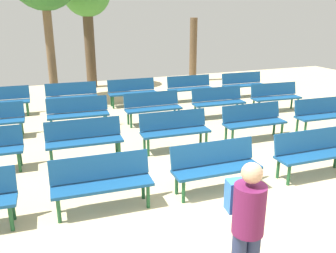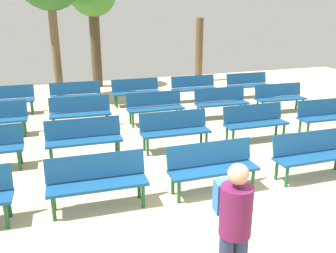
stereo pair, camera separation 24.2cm
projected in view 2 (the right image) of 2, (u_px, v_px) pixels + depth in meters
ground_plane at (257, 240)px, 5.10m from camera, size 25.22×25.22×0.00m
bench_r0_c1 at (97, 179)px, 5.82m from camera, size 1.62×0.57×0.87m
bench_r0_c2 at (212, 165)px, 6.35m from camera, size 1.61×0.53×0.87m
bench_r0_c3 at (312, 152)px, 6.89m from camera, size 1.61×0.52×0.87m
bench_r1_c1 at (84, 137)px, 7.73m from camera, size 1.62×0.56×0.87m
bench_r1_c2 at (175, 128)px, 8.29m from camera, size 1.62×0.56×0.87m
bench_r1_c3 at (255, 120)px, 8.87m from camera, size 1.61×0.53×0.87m
bench_r1_c4 at (326, 114)px, 9.40m from camera, size 1.62×0.57×0.87m
bench_r2_c1 at (80, 111)px, 9.68m from camera, size 1.63×0.59×0.87m
bench_r2_c2 at (155, 106)px, 10.22m from camera, size 1.61×0.52×0.87m
bench_r2_c3 at (221, 101)px, 10.78m from camera, size 1.62×0.57×0.87m
bench_r2_c4 at (279, 96)px, 11.35m from camera, size 1.63×0.61×0.87m
bench_r3_c0 at (7, 99)px, 11.03m from camera, size 1.62×0.56×0.87m
bench_r3_c1 at (76, 94)px, 11.60m from camera, size 1.63×0.59×0.87m
bench_r3_c2 at (136, 90)px, 12.16m from camera, size 1.62×0.54×0.87m
bench_r3_c3 at (194, 87)px, 12.72m from camera, size 1.62×0.54×0.87m
bench_r3_c4 at (248, 83)px, 13.27m from camera, size 1.62×0.54×0.87m
tree_0 at (199, 50)px, 16.00m from camera, size 0.32×0.32×2.76m
visitor_with_backpack at (234, 225)px, 3.81m from camera, size 0.39×0.56×1.65m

